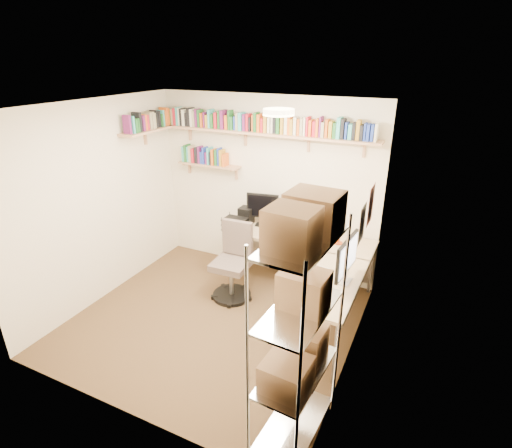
{
  "coord_description": "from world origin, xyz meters",
  "views": [
    {
      "loc": [
        2.16,
        -3.38,
        2.96
      ],
      "look_at": [
        0.3,
        0.55,
        1.11
      ],
      "focal_mm": 28.0,
      "sensor_mm": 36.0,
      "label": 1
    }
  ],
  "objects": [
    {
      "name": "ground",
      "position": [
        0.0,
        0.0,
        0.0
      ],
      "size": [
        3.2,
        3.2,
        0.0
      ],
      "primitive_type": "plane",
      "color": "#4B3820",
      "rests_on": "ground"
    },
    {
      "name": "room_shell",
      "position": [
        0.0,
        0.0,
        1.55
      ],
      "size": [
        3.24,
        3.04,
        2.52
      ],
      "color": "#F5E9C7",
      "rests_on": "ground"
    },
    {
      "name": "wall_shelves",
      "position": [
        -0.44,
        1.3,
        2.03
      ],
      "size": [
        3.12,
        1.09,
        0.8
      ],
      "color": "tan",
      "rests_on": "ground"
    },
    {
      "name": "corner_desk",
      "position": [
        0.7,
        0.94,
        0.74
      ],
      "size": [
        2.0,
        1.9,
        1.3
      ],
      "color": "beige",
      "rests_on": "ground"
    },
    {
      "name": "office_chair",
      "position": [
        -0.05,
        0.6,
        0.43
      ],
      "size": [
        0.53,
        0.54,
        1.01
      ],
      "rotation": [
        0.0,
        0.0,
        0.05
      ],
      "color": "black",
      "rests_on": "ground"
    },
    {
      "name": "wire_rack",
      "position": [
        1.42,
        -1.08,
        1.35
      ],
      "size": [
        0.47,
        0.86,
        2.11
      ],
      "rotation": [
        0.0,
        0.0,
        -0.08
      ],
      "color": "silver",
      "rests_on": "ground"
    }
  ]
}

